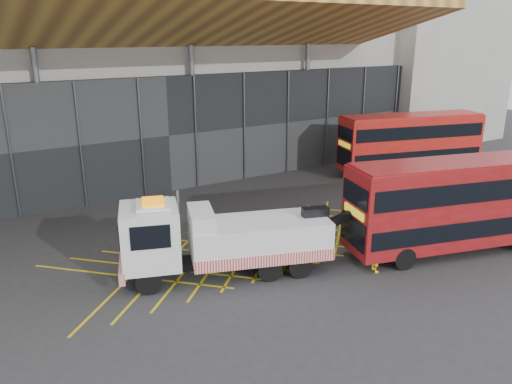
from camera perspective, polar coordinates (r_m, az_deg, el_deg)
ground_plane at (r=25.78m, az=-3.93°, el=-7.03°), size 120.00×120.00×0.00m
road_markings at (r=27.28m, az=2.03°, el=-5.55°), size 23.16×7.16×0.01m
construction_building at (r=41.22m, az=-14.29°, el=14.70°), size 55.00×23.97×18.00m
east_building at (r=56.46m, az=18.23°, el=16.09°), size 15.00×12.00×20.00m
recovery_truck at (r=22.94m, az=-4.20°, el=-5.31°), size 11.14×5.67×3.93m
bus_towed at (r=27.18m, az=22.23°, el=-1.01°), size 12.05×5.75×4.79m
bus_second at (r=41.63m, az=17.23°, el=5.62°), size 11.83×5.59×4.71m
worker at (r=24.22m, az=13.55°, el=-6.70°), size 0.65×0.81×1.93m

